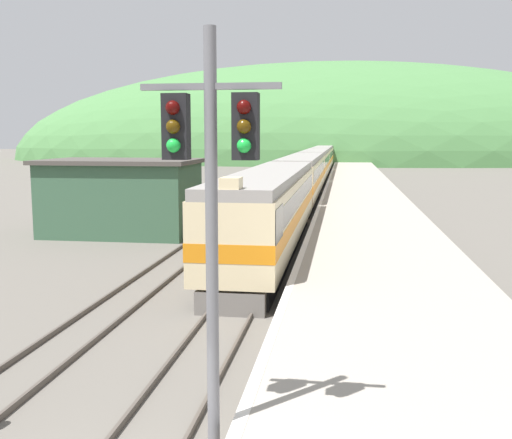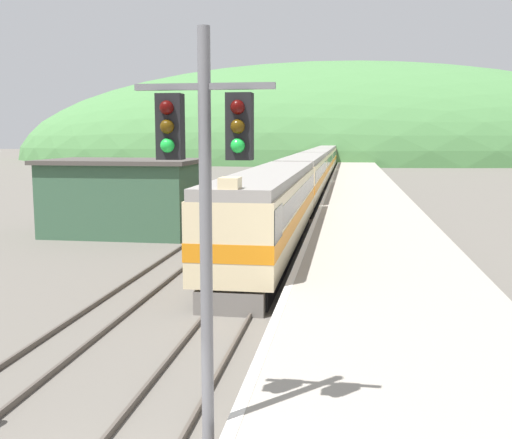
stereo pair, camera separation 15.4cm
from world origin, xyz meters
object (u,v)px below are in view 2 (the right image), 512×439
(express_train_lead_car, at_px, (271,209))
(carriage_second, at_px, (305,177))
(signal_mast_main, at_px, (205,193))
(carriage_fifth, at_px, (330,154))
(carriage_third, at_px, (318,165))
(carriage_fourth, at_px, (325,158))

(express_train_lead_car, relative_size, carriage_second, 0.97)
(express_train_lead_car, bearing_deg, signal_mast_main, -85.66)
(carriage_second, xyz_separation_m, carriage_fifth, (0.00, 69.52, 0.00))
(express_train_lead_car, relative_size, carriage_fifth, 0.97)
(carriage_fifth, bearing_deg, carriage_second, -90.00)
(carriage_third, bearing_deg, carriage_fourth, 90.00)
(carriage_fourth, distance_m, signal_mast_main, 89.15)
(carriage_fifth, bearing_deg, signal_mast_main, -89.24)
(carriage_fifth, relative_size, signal_mast_main, 3.02)
(carriage_second, xyz_separation_m, carriage_fourth, (0.00, 46.35, 0.00))
(express_train_lead_car, height_order, carriage_second, express_train_lead_car)
(carriage_third, xyz_separation_m, signal_mast_main, (1.49, -65.93, 2.62))
(carriage_fourth, relative_size, signal_mast_main, 3.02)
(carriage_second, bearing_deg, signal_mast_main, -88.00)
(carriage_second, distance_m, signal_mast_main, 42.86)
(carriage_fourth, distance_m, carriage_fifth, 23.17)
(express_train_lead_car, height_order, carriage_third, express_train_lead_car)
(carriage_second, height_order, signal_mast_main, signal_mast_main)
(signal_mast_main, bearing_deg, express_train_lead_car, 94.34)
(carriage_fourth, height_order, signal_mast_main, signal_mast_main)
(express_train_lead_car, xyz_separation_m, carriage_fifth, (0.00, 92.63, -0.01))
(carriage_third, relative_size, carriage_fifth, 1.00)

